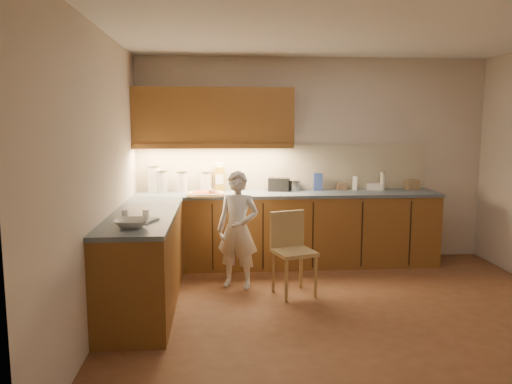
# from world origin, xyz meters

# --- Properties ---
(room) EXTENTS (4.54, 4.50, 2.62)m
(room) POSITION_xyz_m (0.00, 0.00, 1.68)
(room) COLOR brown
(room) RESTS_ON ground
(l_counter) EXTENTS (3.77, 2.62, 0.92)m
(l_counter) POSITION_xyz_m (-0.92, 1.25, 0.46)
(l_counter) COLOR brown
(l_counter) RESTS_ON ground
(backsplash) EXTENTS (3.75, 0.02, 0.58)m
(backsplash) POSITION_xyz_m (-0.38, 1.99, 1.21)
(backsplash) COLOR beige
(backsplash) RESTS_ON l_counter
(upper_cabinets) EXTENTS (1.95, 0.36, 0.73)m
(upper_cabinets) POSITION_xyz_m (-1.27, 1.82, 1.85)
(upper_cabinets) COLOR brown
(upper_cabinets) RESTS_ON ground
(pizza_on_board) EXTENTS (0.48, 0.48, 0.19)m
(pizza_on_board) POSITION_xyz_m (-1.37, 1.51, 0.94)
(pizza_on_board) COLOR tan
(pizza_on_board) RESTS_ON l_counter
(child) EXTENTS (0.54, 0.45, 1.27)m
(child) POSITION_xyz_m (-1.02, 0.90, 0.63)
(child) COLOR white
(child) RESTS_ON ground
(wooden_chair) EXTENTS (0.48, 0.48, 0.86)m
(wooden_chair) POSITION_xyz_m (-0.47, 0.65, 0.50)
(wooden_chair) COLOR tan
(wooden_chair) RESTS_ON ground
(mixing_bowl) EXTENTS (0.29, 0.29, 0.07)m
(mixing_bowl) POSITION_xyz_m (-1.95, -0.25, 0.95)
(mixing_bowl) COLOR white
(mixing_bowl) RESTS_ON l_counter
(canister_a) EXTENTS (0.17, 0.17, 0.34)m
(canister_a) POSITION_xyz_m (-2.02, 1.84, 1.09)
(canister_a) COLOR white
(canister_a) RESTS_ON l_counter
(canister_b) EXTENTS (0.16, 0.16, 0.28)m
(canister_b) POSITION_xyz_m (-1.92, 1.83, 1.06)
(canister_b) COLOR beige
(canister_b) RESTS_ON l_counter
(canister_c) EXTENTS (0.14, 0.14, 0.26)m
(canister_c) POSITION_xyz_m (-1.68, 1.83, 1.05)
(canister_c) COLOR white
(canister_c) RESTS_ON l_counter
(canister_d) EXTENTS (0.16, 0.16, 0.25)m
(canister_d) POSITION_xyz_m (-1.38, 1.90, 1.05)
(canister_d) COLOR silver
(canister_d) RESTS_ON l_counter
(oil_jug) EXTENTS (0.13, 0.10, 0.36)m
(oil_jug) POSITION_xyz_m (-1.21, 1.89, 1.08)
(oil_jug) COLOR #B89024
(oil_jug) RESTS_ON l_counter
(toaster) EXTENTS (0.29, 0.21, 0.17)m
(toaster) POSITION_xyz_m (-0.46, 1.83, 1.00)
(toaster) COLOR black
(toaster) RESTS_ON l_counter
(steel_pot) EXTENTS (0.18, 0.18, 0.13)m
(steel_pot) POSITION_xyz_m (-0.27, 1.87, 0.99)
(steel_pot) COLOR #AFAFB4
(steel_pot) RESTS_ON l_counter
(blue_box) EXTENTS (0.11, 0.08, 0.22)m
(blue_box) POSITION_xyz_m (0.05, 1.88, 1.03)
(blue_box) COLOR #3750A7
(blue_box) RESTS_ON l_counter
(card_box_a) EXTENTS (0.13, 0.09, 0.09)m
(card_box_a) POSITION_xyz_m (0.36, 1.89, 0.97)
(card_box_a) COLOR #957050
(card_box_a) RESTS_ON l_counter
(white_bottle) EXTENTS (0.07, 0.07, 0.17)m
(white_bottle) POSITION_xyz_m (0.52, 1.86, 1.01)
(white_bottle) COLOR white
(white_bottle) RESTS_ON l_counter
(flat_pack) EXTENTS (0.24, 0.20, 0.08)m
(flat_pack) POSITION_xyz_m (0.79, 1.87, 0.96)
(flat_pack) COLOR silver
(flat_pack) RESTS_ON l_counter
(tall_jar) EXTENTS (0.08, 0.08, 0.23)m
(tall_jar) POSITION_xyz_m (0.88, 1.83, 1.04)
(tall_jar) COLOR silver
(tall_jar) RESTS_ON l_counter
(card_box_b) EXTENTS (0.17, 0.14, 0.12)m
(card_box_b) POSITION_xyz_m (1.28, 1.86, 0.98)
(card_box_b) COLOR tan
(card_box_b) RESTS_ON l_counter
(dough_cloth) EXTENTS (0.34, 0.31, 0.02)m
(dough_cloth) POSITION_xyz_m (-1.92, 0.01, 0.93)
(dough_cloth) COLOR white
(dough_cloth) RESTS_ON l_counter
(spice_jar_a) EXTENTS (0.07, 0.07, 0.07)m
(spice_jar_a) POSITION_xyz_m (-2.08, 0.16, 0.96)
(spice_jar_a) COLOR white
(spice_jar_a) RESTS_ON l_counter
(spice_jar_b) EXTENTS (0.06, 0.06, 0.08)m
(spice_jar_b) POSITION_xyz_m (-1.89, 0.14, 0.96)
(spice_jar_b) COLOR white
(spice_jar_b) RESTS_ON l_counter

